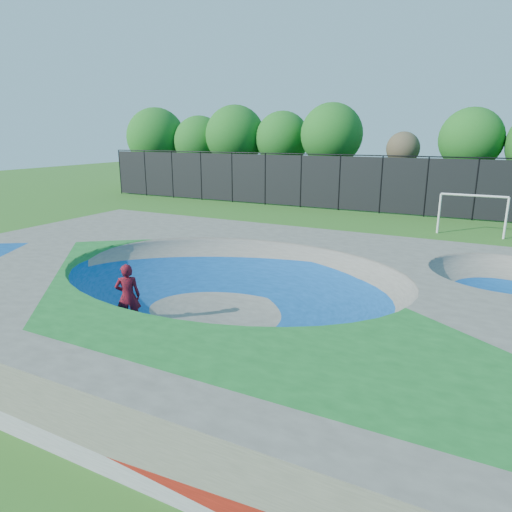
% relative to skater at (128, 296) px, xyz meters
% --- Properties ---
extents(ground, '(120.00, 120.00, 0.00)m').
position_rel_skater_xyz_m(ground, '(2.15, 2.17, -0.96)').
color(ground, '#265C19').
rests_on(ground, ground).
extents(skate_deck, '(22.00, 14.00, 1.50)m').
position_rel_skater_xyz_m(skate_deck, '(2.15, 2.17, -0.21)').
color(skate_deck, gray).
rests_on(skate_deck, ground).
extents(skater, '(0.83, 0.79, 1.92)m').
position_rel_skater_xyz_m(skater, '(0.00, 0.00, 0.00)').
color(skater, '#AF0E1F').
rests_on(skater, ground).
extents(skateboard, '(0.77, 0.61, 0.05)m').
position_rel_skater_xyz_m(skateboard, '(0.00, 0.00, -0.94)').
color(skateboard, black).
rests_on(skateboard, ground).
extents(soccer_goal, '(3.47, 0.12, 2.29)m').
position_rel_skater_xyz_m(soccer_goal, '(8.23, 18.01, 0.63)').
color(soccer_goal, silver).
rests_on(soccer_goal, ground).
extents(fence, '(48.09, 0.09, 4.04)m').
position_rel_skater_xyz_m(fence, '(2.15, 23.17, 1.14)').
color(fence, black).
rests_on(fence, ground).
extents(treeline, '(53.03, 6.64, 8.04)m').
position_rel_skater_xyz_m(treeline, '(0.15, 28.56, 4.01)').
color(treeline, '#493324').
rests_on(treeline, ground).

